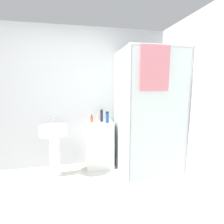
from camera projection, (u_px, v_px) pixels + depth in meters
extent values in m
cube|color=silver|center=(75.00, 99.00, 3.18)|extent=(6.40, 0.06, 2.50)
cube|color=white|center=(145.00, 167.00, 3.13)|extent=(0.95, 0.95, 0.09)
cylinder|color=silver|center=(159.00, 109.00, 3.50)|extent=(0.04, 0.04, 2.05)
cylinder|color=silver|center=(115.00, 110.00, 3.31)|extent=(0.04, 0.04, 2.05)
cylinder|color=silver|center=(188.00, 117.00, 2.61)|extent=(0.04, 0.04, 2.05)
cylinder|color=silver|center=(129.00, 120.00, 2.43)|extent=(0.04, 0.04, 2.05)
cylinder|color=silver|center=(163.00, 45.00, 2.36)|extent=(0.92, 0.04, 0.04)
cylinder|color=silver|center=(139.00, 56.00, 3.24)|extent=(0.92, 0.04, 0.04)
cylinder|color=silver|center=(122.00, 50.00, 2.71)|extent=(0.04, 0.92, 0.04)
cylinder|color=silver|center=(175.00, 52.00, 2.89)|extent=(0.04, 0.92, 0.04)
cube|color=silver|center=(160.00, 117.00, 2.51)|extent=(0.88, 0.01, 1.93)
cube|color=silver|center=(120.00, 113.00, 2.87)|extent=(0.01, 0.88, 1.93)
cylinder|color=#B7BABF|center=(150.00, 118.00, 3.42)|extent=(0.02, 0.02, 1.54)
cylinder|color=#B7BABF|center=(153.00, 77.00, 3.24)|extent=(0.07, 0.07, 0.04)
cube|color=#D1757F|center=(155.00, 68.00, 2.35)|extent=(0.42, 0.03, 0.61)
cube|color=white|center=(100.00, 144.00, 3.18)|extent=(0.48, 0.37, 0.85)
sphere|color=gold|center=(101.00, 146.00, 2.99)|extent=(0.02, 0.02, 0.02)
cylinder|color=white|center=(55.00, 155.00, 2.89)|extent=(0.16, 0.16, 0.70)
cylinder|color=white|center=(53.00, 130.00, 2.82)|extent=(0.43, 0.43, 0.15)
cylinder|color=#B7BABF|center=(54.00, 120.00, 2.94)|extent=(0.02, 0.02, 0.13)
cube|color=#B7BABF|center=(53.00, 117.00, 2.90)|extent=(0.02, 0.07, 0.02)
cylinder|color=#E5562D|center=(92.00, 119.00, 3.09)|extent=(0.05, 0.05, 0.10)
cylinder|color=black|center=(92.00, 116.00, 3.08)|extent=(0.02, 0.02, 0.02)
cube|color=black|center=(92.00, 115.00, 3.07)|extent=(0.01, 0.03, 0.01)
cylinder|color=#281E33|center=(102.00, 116.00, 3.12)|extent=(0.05, 0.05, 0.22)
cylinder|color=gold|center=(102.00, 109.00, 3.10)|extent=(0.04, 0.04, 0.02)
cylinder|color=#1E4C93|center=(107.00, 118.00, 3.03)|extent=(0.06, 0.06, 0.17)
cylinder|color=black|center=(107.00, 112.00, 3.02)|extent=(0.05, 0.05, 0.02)
cylinder|color=beige|center=(98.00, 117.00, 3.18)|extent=(0.05, 0.05, 0.13)
cylinder|color=silver|center=(98.00, 113.00, 3.17)|extent=(0.02, 0.02, 0.02)
cube|color=silver|center=(98.00, 112.00, 3.16)|extent=(0.01, 0.02, 0.01)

